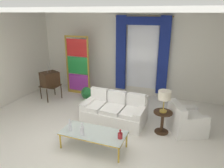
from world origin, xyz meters
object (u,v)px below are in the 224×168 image
Objects in this scene: armchair_white at (185,122)px; couch_white_long at (115,111)px; bottle_crystal_tall at (70,126)px; bottle_blue_decanter at (120,135)px; stained_glass_divider at (78,67)px; peacock_figurine at (85,94)px; bottle_amber_squat at (82,130)px; vintage_tv at (50,79)px; table_lamp_brass at (164,96)px; coffee_table at (93,133)px; round_side_table at (162,120)px.

couch_white_long is at bearing -177.76° from armchair_white.
couch_white_long reaches higher than bottle_crystal_tall.
stained_glass_divider is (-2.69, 2.99, 0.57)m from bottle_blue_decanter.
stained_glass_divider reaches higher than couch_white_long.
stained_glass_divider reaches higher than peacock_figurine.
armchair_white is 1.82× the size of peacock_figurine.
vintage_tv is at bearing 137.36° from bottle_amber_squat.
bottle_blue_decanter is at bearing -120.65° from table_lamp_brass.
armchair_white is at bearing 32.78° from bottle_crystal_tall.
table_lamp_brass is (1.91, 1.35, 0.50)m from bottle_crystal_tall.
couch_white_long is at bearing 89.04° from coffee_table.
vintage_tv is 4.20m from table_lamp_brass.
table_lamp_brass is (0.74, 1.24, 0.54)m from bottle_blue_decanter.
coffee_table is 0.31m from bottle_amber_squat.
table_lamp_brass reaches higher than bottle_crystal_tall.
armchair_white is (1.94, 1.47, -0.09)m from coffee_table.
stained_glass_divider is at bearing 51.50° from vintage_tv.
armchair_white reaches higher than round_side_table.
vintage_tv is at bearing 141.75° from coffee_table.
round_side_table is at bearing 42.57° from bottle_amber_squat.
coffee_table is 2.50× the size of peacock_figurine.
vintage_tv is (-2.18, 2.25, 0.20)m from bottle_crystal_tall.
bottle_blue_decanter is at bearing -66.09° from couch_white_long.
couch_white_long is 1.92m from armchair_white.
table_lamp_brass reaches higher than bottle_amber_squat.
bottle_crystal_tall is 0.22× the size of vintage_tv.
couch_white_long is 1.90m from peacock_figurine.
stained_glass_divider is 3.84m from table_lamp_brass.
bottle_crystal_tall reaches higher than coffee_table.
bottle_blue_decanter is at bearing -1.25° from coffee_table.
couch_white_long is at bearing 70.00° from bottle_crystal_tall.
round_side_table is 1.04× the size of table_lamp_brass.
vintage_tv is at bearing 171.88° from armchair_white.
stained_glass_divider is 3.70× the size of round_side_table.
couch_white_long is at bearing 83.06° from bottle_amber_squat.
bottle_crystal_tall is (-1.18, -0.10, 0.04)m from bottle_blue_decanter.
bottle_amber_squat is 3.45m from vintage_tv.
peacock_figurine is 1.01× the size of round_side_table.
round_side_table is 0.67m from table_lamp_brass.
coffee_table is 2.93m from peacock_figurine.
bottle_blue_decanter is at bearing -48.07° from stained_glass_divider.
vintage_tv is at bearing 134.07° from bottle_crystal_tall.
stained_glass_divider is (-2.04, 2.98, 0.68)m from coffee_table.
peacock_figurine is at bearing 163.46° from armchair_white.
vintage_tv is 2.26× the size of round_side_table.
vintage_tv is 4.21m from round_side_table.
armchair_white is at bearing 38.40° from bottle_amber_squat.
vintage_tv reaches higher than coffee_table.
table_lamp_brass reaches higher than armchair_white.
couch_white_long reaches higher than armchair_white.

